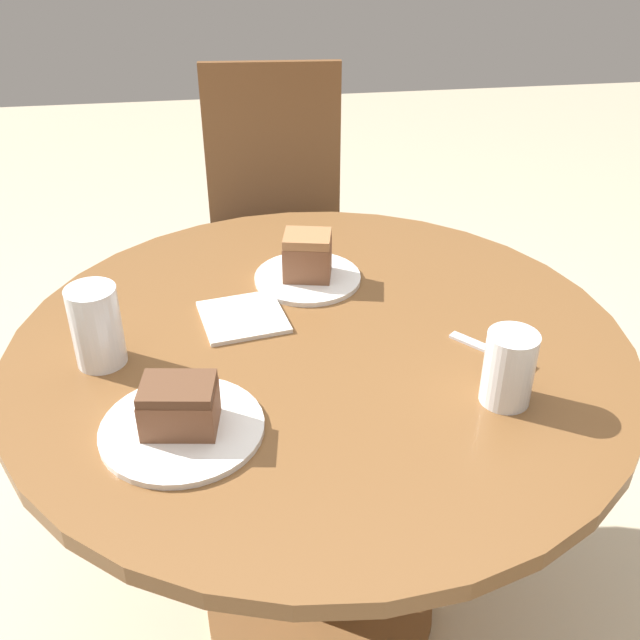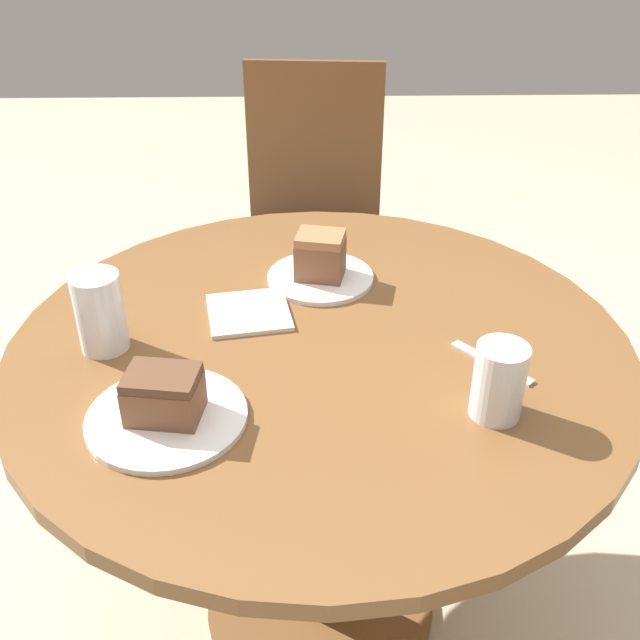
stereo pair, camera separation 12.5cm
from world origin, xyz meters
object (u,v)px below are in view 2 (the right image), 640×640
plate_far (320,278)px  glass_lemonade (498,384)px  plate_near (167,417)px  cake_slice_far (320,255)px  glass_water (101,316)px  cake_slice_near (164,395)px  chair (312,232)px

plate_far → glass_lemonade: glass_lemonade is taller
plate_near → plate_far: bearing=60.5°
plate_near → glass_lemonade: (0.48, 0.01, 0.05)m
cake_slice_far → glass_water: bearing=-148.8°
plate_far → cake_slice_near: bearing=-119.5°
cake_slice_near → glass_lemonade: glass_lemonade is taller
chair → cake_slice_near: chair is taller
plate_far → glass_water: glass_water is taller
plate_far → glass_lemonade: (0.25, -0.41, 0.05)m
cake_slice_near → glass_water: bearing=124.3°
chair → cake_slice_far: 0.75m
cake_slice_near → cake_slice_far: size_ratio=1.12×
cake_slice_near → glass_lemonade: size_ratio=0.97×
chair → cake_slice_near: 1.16m
cake_slice_far → plate_far: bearing=0.0°
chair → plate_near: (-0.23, -1.10, 0.24)m
plate_near → cake_slice_far: (0.23, 0.42, 0.05)m
plate_far → glass_water: (-0.37, -0.22, 0.06)m
chair → glass_water: size_ratio=6.87×
cake_slice_near → cake_slice_far: (0.23, 0.42, 0.01)m
plate_near → cake_slice_near: bearing=180.0°
cake_slice_near → glass_water: (-0.13, 0.19, 0.01)m
chair → plate_near: chair is taller
glass_water → cake_slice_near: bearing=-55.7°
glass_lemonade → plate_near: bearing=-179.3°
plate_far → cake_slice_near: cake_slice_near is taller
cake_slice_near → chair: bearing=78.5°
plate_near → glass_lemonade: glass_lemonade is taller
plate_far → cake_slice_far: bearing=180.0°
cake_slice_far → glass_water: 0.43m
chair → plate_far: chair is taller
chair → glass_lemonade: chair is taller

